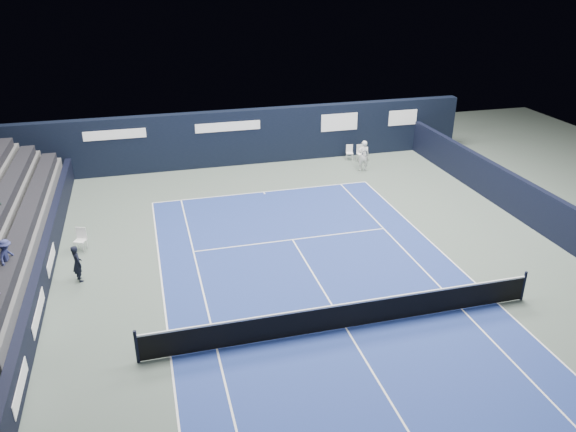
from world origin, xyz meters
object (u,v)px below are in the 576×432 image
folding_chair_back_a (349,150)px  folding_chair_back_b (361,152)px  line_judge_chair (81,238)px  tennis_player (363,155)px  tennis_net (347,315)px

folding_chair_back_a → folding_chair_back_b: folding_chair_back_b is taller
line_judge_chair → folding_chair_back_a: bearing=50.0°
folding_chair_back_b → line_judge_chair: (-14.90, -7.35, -0.02)m
tennis_player → line_judge_chair: bearing=-157.9°
folding_chair_back_b → tennis_player: bearing=-110.2°
folding_chair_back_b → tennis_player: size_ratio=0.58×
folding_chair_back_a → tennis_player: (0.06, -1.97, 0.27)m
tennis_net → tennis_player: size_ratio=7.59×
folding_chair_back_a → line_judge_chair: size_ratio=0.93×
line_judge_chair → tennis_player: (14.46, 5.88, 0.31)m
folding_chair_back_b → line_judge_chair: bearing=-157.3°
folding_chair_back_a → line_judge_chair: bearing=-137.7°
folding_chair_back_a → line_judge_chair: 16.39m
folding_chair_back_a → tennis_net: 16.70m
folding_chair_back_b → line_judge_chair: size_ratio=1.05×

